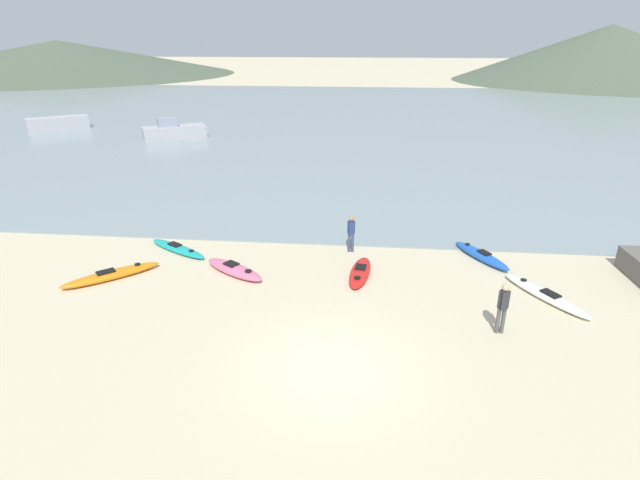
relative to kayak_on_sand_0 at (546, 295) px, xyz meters
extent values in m
plane|color=beige|center=(-7.03, -4.60, -0.13)|extent=(400.00, 400.00, 0.00)
cube|color=gray|center=(-7.03, 38.91, -0.10)|extent=(160.00, 70.00, 0.06)
cone|color=#4C5B47|center=(-76.92, 97.55, 3.52)|extent=(77.91, 77.91, 7.31)
cone|color=#4C5B47|center=(37.79, 89.58, 4.98)|extent=(56.61, 56.61, 10.22)
ellipsoid|color=white|center=(0.00, 0.00, 0.00)|extent=(2.43, 3.36, 0.26)
cube|color=black|center=(0.09, -0.15, 0.15)|extent=(0.63, 0.73, 0.05)
cylinder|color=black|center=(-0.53, 0.84, 0.14)|extent=(0.22, 0.22, 0.02)
ellipsoid|color=blue|center=(-1.57, 3.09, 0.04)|extent=(2.04, 2.91, 0.34)
cube|color=black|center=(-1.49, 2.96, 0.23)|extent=(0.55, 0.63, 0.05)
cylinder|color=black|center=(-2.00, 3.81, 0.22)|extent=(0.20, 0.20, 0.02)
ellipsoid|color=#E5668C|center=(-11.14, 0.83, 0.04)|extent=(2.80, 2.19, 0.35)
cube|color=black|center=(-11.26, 0.91, 0.24)|extent=(0.65, 0.62, 0.05)
cylinder|color=black|center=(-10.48, 0.39, 0.22)|extent=(0.26, 0.26, 0.02)
ellipsoid|color=red|center=(-6.39, 1.14, 0.00)|extent=(1.03, 2.76, 0.27)
cube|color=black|center=(-6.37, 1.28, 0.16)|extent=(0.45, 0.53, 0.05)
cylinder|color=black|center=(-6.47, 0.41, 0.15)|extent=(0.25, 0.25, 0.02)
ellipsoid|color=orange|center=(-15.57, -0.06, 0.03)|extent=(3.07, 2.82, 0.32)
cube|color=black|center=(-15.70, -0.17, 0.21)|extent=(0.70, 0.68, 0.05)
cylinder|color=black|center=(-14.83, 0.59, 0.20)|extent=(0.22, 0.22, 0.02)
ellipsoid|color=teal|center=(-14.04, 2.65, -0.01)|extent=(3.07, 2.16, 0.25)
cube|color=black|center=(-14.18, 2.73, 0.14)|extent=(0.66, 0.57, 0.05)
cylinder|color=black|center=(-13.28, 2.19, 0.13)|extent=(0.20, 0.20, 0.02)
cylinder|color=#4C4C4C|center=(-2.15, -2.34, 0.29)|extent=(0.12, 0.12, 0.84)
cylinder|color=#4C4C4C|center=(-2.00, -2.34, 0.29)|extent=(0.12, 0.12, 0.84)
cube|color=#2D2D33|center=(-2.08, -2.34, 1.00)|extent=(0.22, 0.25, 0.59)
cylinder|color=#2D2D33|center=(-2.20, -2.34, 1.02)|extent=(0.09, 0.09, 0.56)
cylinder|color=#2D2D33|center=(-1.95, -2.34, 1.02)|extent=(0.09, 0.09, 0.56)
sphere|color=tan|center=(-2.08, -2.34, 1.42)|extent=(0.23, 0.23, 0.23)
cylinder|color=#384260|center=(-6.91, 3.36, 0.26)|extent=(0.12, 0.12, 0.79)
cylinder|color=#384260|center=(-6.77, 3.36, 0.26)|extent=(0.12, 0.12, 0.79)
cube|color=navy|center=(-6.84, 3.36, 0.94)|extent=(0.26, 0.24, 0.56)
cylinder|color=navy|center=(-6.96, 3.36, 0.96)|extent=(0.08, 0.08, 0.53)
cylinder|color=navy|center=(-6.72, 3.36, 0.96)|extent=(0.08, 0.08, 0.53)
sphere|color=#A37A5B|center=(-6.84, 3.36, 1.34)|extent=(0.22, 0.22, 0.22)
cube|color=#B2B2B7|center=(-35.79, 29.46, 0.50)|extent=(5.14, 4.50, 1.15)
cube|color=#B2B2B7|center=(-23.14, 26.26, 0.44)|extent=(5.42, 4.30, 1.04)
cube|color=#8C99A8|center=(-23.59, 25.98, 1.32)|extent=(1.91, 1.75, 0.73)
camera|label=1|loc=(-6.20, -15.78, 8.27)|focal=28.00mm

